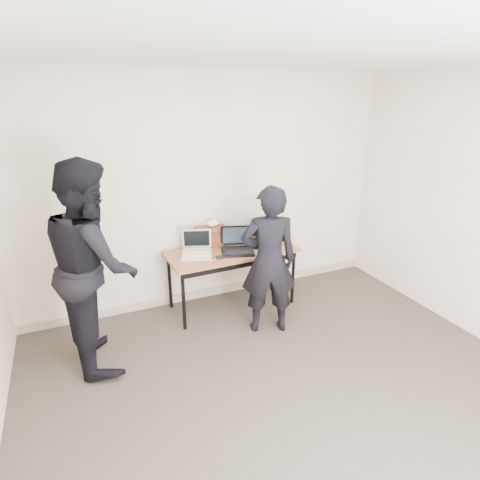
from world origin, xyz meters
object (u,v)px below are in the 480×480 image
person_typist (269,261)px  laptop_center (237,246)px  equipment_box (273,232)px  laptop_right (266,235)px  leather_satchel (211,236)px  laptop_beige (197,250)px  person_observer (93,265)px  desk (232,255)px

person_typist → laptop_center: bearing=-62.6°
person_typist → equipment_box: bearing=-103.3°
laptop_right → leather_satchel: bearing=159.2°
laptop_beige → laptop_center: laptop_center is taller
leather_satchel → person_observer: person_observer is taller
leather_satchel → person_observer: bearing=-149.8°
laptop_beige → person_typist: (0.57, -0.66, 0.03)m
laptop_beige → desk: bearing=14.2°
laptop_right → person_typist: (-0.38, -0.79, 0.02)m
laptop_beige → leather_satchel: laptop_beige is taller
laptop_beige → person_observer: (-1.12, -0.44, 0.20)m
leather_satchel → desk: bearing=-46.3°
desk → leather_satchel: 0.35m
desk → laptop_right: size_ratio=3.43×
laptop_right → laptop_beige: bearing=171.9°
desk → laptop_right: laptop_right is taller
laptop_beige → leather_satchel: (0.24, 0.19, 0.07)m
laptop_center → person_typist: size_ratio=0.28×
person_typist → desk: bearing=-58.9°
leather_satchel → laptop_center: bearing=-43.8°
laptop_center → leather_satchel: bearing=148.8°
laptop_right → person_observer: person_observer is taller
laptop_beige → person_typist: bearing=-29.6°
desk → leather_satchel: bearing=126.6°
laptop_beige → laptop_center: (0.47, -0.07, 0.01)m
laptop_center → person_observer: size_ratio=0.23×
laptop_right → laptop_center: bearing=-173.0°
laptop_beige → person_observer: size_ratio=0.22×
desk → leather_satchel: leather_satchel is taller
leather_satchel → person_observer: size_ratio=0.19×
laptop_center → equipment_box: size_ratio=1.67×
laptop_right → person_observer: bearing=179.5°
person_typist → person_observer: person_observer is taller
leather_satchel → person_observer: 1.50m
laptop_center → laptop_beige: bearing=-171.2°
laptop_center → person_observer: (-1.59, -0.37, 0.19)m
laptop_center → laptop_right: (0.48, 0.21, -0.00)m
equipment_box → leather_satchel: bearing=177.5°
person_observer → laptop_beige: bearing=-72.8°
desk → person_typist: 0.65m
laptop_beige → laptop_right: size_ratio=0.96×
laptop_center → person_typist: 0.59m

